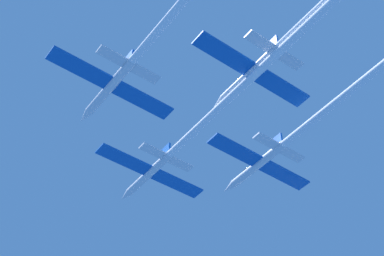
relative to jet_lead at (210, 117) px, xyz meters
name	(u,v)px	position (x,y,z in m)	size (l,w,h in m)	color
jet_lead	(210,117)	(0.00, 0.00, 0.00)	(20.71, 62.46, 3.43)	silver
jet_left_wing	(164,23)	(-15.62, -10.13, 0.46)	(20.71, 56.08, 3.43)	silver
jet_right_wing	(326,111)	(13.15, -12.19, -0.60)	(20.71, 59.38, 3.43)	silver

